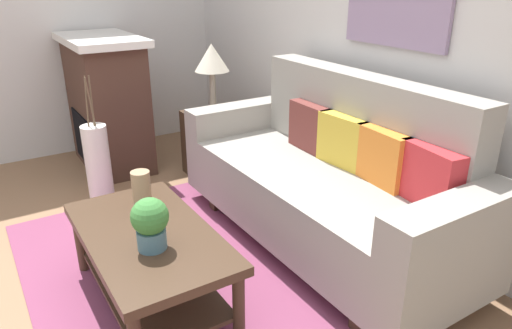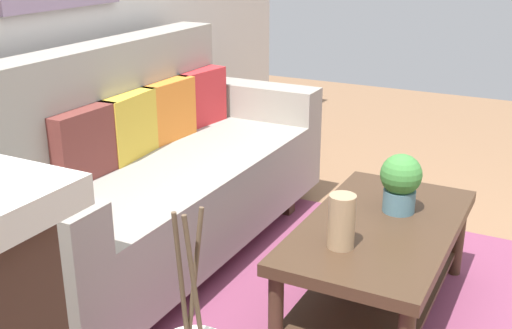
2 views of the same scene
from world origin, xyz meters
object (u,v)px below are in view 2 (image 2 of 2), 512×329
at_px(couch, 152,177).
at_px(potted_plant_tabletop, 401,181).
at_px(throw_pillow_mustard, 129,126).
at_px(throw_pillow_orange, 167,110).
at_px(tabletop_vase, 342,221).
at_px(coffee_table, 379,248).
at_px(throw_pillow_maroon, 83,144).
at_px(throw_pillow_crimson, 199,97).

xyz_separation_m(couch, potted_plant_tabletop, (0.15, -1.21, 0.14)).
bearing_deg(throw_pillow_mustard, potted_plant_tabletop, -83.41).
height_order(throw_pillow_orange, potted_plant_tabletop, throw_pillow_orange).
distance_m(couch, tabletop_vase, 1.14).
height_order(throw_pillow_orange, coffee_table, throw_pillow_orange).
xyz_separation_m(throw_pillow_maroon, throw_pillow_crimson, (0.98, 0.00, 0.00)).
distance_m(couch, throw_pillow_mustard, 0.28).
relative_size(throw_pillow_maroon, tabletop_vase, 1.67).
relative_size(throw_pillow_maroon, coffee_table, 0.33).
height_order(throw_pillow_mustard, coffee_table, throw_pillow_mustard).
bearing_deg(coffee_table, throw_pillow_crimson, 63.16).
bearing_deg(coffee_table, couch, 89.84).
bearing_deg(coffee_table, potted_plant_tabletop, -11.32).
height_order(throw_pillow_crimson, coffee_table, throw_pillow_crimson).
height_order(throw_pillow_maroon, potted_plant_tabletop, throw_pillow_maroon).
bearing_deg(potted_plant_tabletop, throw_pillow_orange, 82.58).
bearing_deg(throw_pillow_mustard, tabletop_vase, -102.85).
bearing_deg(throw_pillow_maroon, throw_pillow_orange, 0.00).
relative_size(couch, potted_plant_tabletop, 8.12).
bearing_deg(throw_pillow_maroon, throw_pillow_mustard, 0.00).
distance_m(throw_pillow_crimson, potted_plant_tabletop, 1.43).
bearing_deg(throw_pillow_mustard, couch, -90.00).
relative_size(throw_pillow_orange, throw_pillow_crimson, 1.00).
height_order(throw_pillow_maroon, throw_pillow_mustard, same).
bearing_deg(throw_pillow_orange, throw_pillow_crimson, 0.00).
xyz_separation_m(coffee_table, tabletop_vase, (-0.28, 0.08, 0.22)).
bearing_deg(tabletop_vase, throw_pillow_maroon, 92.25).
bearing_deg(couch, coffee_table, -90.16).
distance_m(throw_pillow_maroon, throw_pillow_mustard, 0.33).
height_order(couch, throw_pillow_crimson, couch).
relative_size(couch, throw_pillow_maroon, 5.91).
bearing_deg(throw_pillow_maroon, potted_plant_tabletop, -70.14).
relative_size(throw_pillow_crimson, coffee_table, 0.33).
bearing_deg(throw_pillow_orange, tabletop_vase, -116.36).
xyz_separation_m(throw_pillow_crimson, coffee_table, (-0.66, -1.30, -0.37)).
height_order(couch, throw_pillow_mustard, couch).
relative_size(throw_pillow_mustard, tabletop_vase, 1.67).
xyz_separation_m(couch, throw_pillow_mustard, (0.00, 0.13, 0.25)).
xyz_separation_m(throw_pillow_orange, coffee_table, (-0.33, -1.30, -0.37)).
distance_m(coffee_table, potted_plant_tabletop, 0.30).
bearing_deg(throw_pillow_maroon, couch, -21.07).
height_order(throw_pillow_crimson, potted_plant_tabletop, throw_pillow_crimson).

